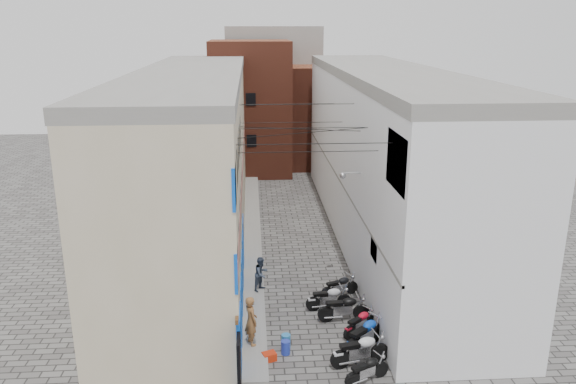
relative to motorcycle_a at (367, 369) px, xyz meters
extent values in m
cube|color=gray|center=(-3.62, 12.87, -0.36)|extent=(0.90, 26.00, 0.25)
cube|color=#BCAF8E|center=(-6.57, 12.87, 3.76)|extent=(5.00, 26.00, 8.50)
cube|color=#B46E65|center=(-4.11, 12.87, 3.51)|extent=(0.10, 26.00, 0.80)
cube|color=blue|center=(-4.10, 4.77, 0.81)|extent=(0.12, 10.20, 2.40)
cube|color=blue|center=(-4.12, 4.77, 4.81)|extent=(0.10, 10.20, 4.00)
cube|color=gray|center=(-6.57, 12.87, 8.26)|extent=(5.10, 26.00, 0.50)
cube|color=black|center=(-4.09, -0.53, 0.61)|extent=(0.10, 1.20, 2.20)
cube|color=white|center=(3.43, 12.87, 3.76)|extent=(5.00, 26.00, 8.50)
cube|color=blue|center=(0.98, 1.37, 6.51)|extent=(0.10, 2.40, 1.80)
cube|color=white|center=(0.99, 3.87, 2.51)|extent=(0.08, 1.00, 0.70)
cylinder|color=#B2B2B7|center=(0.58, 6.87, 4.71)|extent=(0.80, 0.06, 0.06)
sphere|color=#B2B2B7|center=(0.18, 6.87, 4.61)|extent=(0.28, 0.28, 0.28)
cube|color=gray|center=(3.43, 12.87, 8.26)|extent=(5.10, 26.00, 0.50)
cube|color=gray|center=(0.97, 12.87, 2.91)|extent=(0.10, 26.00, 0.12)
cube|color=maroon|center=(-3.57, 27.87, 4.51)|extent=(6.00, 6.00, 10.00)
cube|color=maroon|center=(1.43, 29.87, 3.51)|extent=(5.00, 6.00, 8.00)
cube|color=gray|center=(-1.57, 33.87, 5.01)|extent=(8.00, 5.00, 11.00)
cube|color=black|center=(-1.57, 25.07, 0.71)|extent=(2.00, 0.30, 2.40)
cylinder|color=black|center=(-1.57, 1.87, 7.01)|extent=(5.20, 0.02, 0.02)
cylinder|color=black|center=(-1.57, 3.87, 6.31)|extent=(5.20, 0.02, 0.02)
cylinder|color=black|center=(-1.57, 6.37, 6.71)|extent=(5.20, 0.02, 0.02)
cylinder|color=black|center=(-1.57, 8.87, 7.31)|extent=(5.20, 0.02, 0.02)
cylinder|color=black|center=(-1.57, 11.87, 6.01)|extent=(5.20, 0.02, 0.02)
cylinder|color=black|center=(-1.57, 14.87, 6.51)|extent=(5.20, 0.02, 0.02)
cylinder|color=black|center=(-1.57, 4.87, 6.81)|extent=(5.65, 2.07, 0.02)
cylinder|color=black|center=(-1.57, 7.87, 6.41)|extent=(5.80, 1.58, 0.02)
imported|color=brown|center=(-3.72, 2.13, 0.67)|extent=(0.66, 0.78, 1.82)
imported|color=#394355|center=(-3.27, 6.35, 0.50)|extent=(0.89, 0.91, 1.48)
cylinder|color=#2134A7|center=(-2.52, 1.79, -0.24)|extent=(0.42, 0.42, 0.50)
cylinder|color=#2473B7|center=(-2.49, 2.18, -0.23)|extent=(0.44, 0.44, 0.52)
cube|color=red|center=(-3.12, 1.43, -0.35)|extent=(0.55, 0.48, 0.28)
camera|label=1|loc=(-3.59, -15.47, 10.63)|focal=35.00mm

